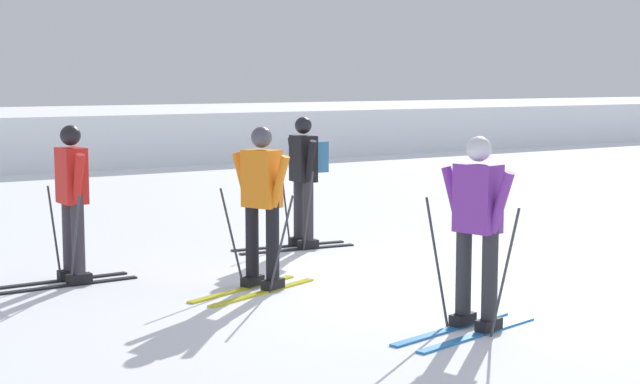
# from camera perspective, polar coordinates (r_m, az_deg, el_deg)

# --- Properties ---
(ground_plane) EXTENTS (120.00, 120.00, 0.00)m
(ground_plane) POSITION_cam_1_polar(r_m,az_deg,el_deg) (10.73, 9.97, -5.29)
(ground_plane) COLOR white
(far_snow_ridge) EXTENTS (80.00, 8.38, 1.31)m
(far_snow_ridge) POSITION_cam_1_polar(r_m,az_deg,el_deg) (27.52, -17.95, 3.14)
(far_snow_ridge) COLOR white
(far_snow_ridge) RESTS_ON ground
(skier_orange) EXTENTS (1.63, 0.95, 1.71)m
(skier_orange) POSITION_cam_1_polar(r_m,az_deg,el_deg) (10.15, -3.45, -0.64)
(skier_orange) COLOR gold
(skier_orange) RESTS_ON ground
(skier_purple) EXTENTS (1.64, 0.99, 1.71)m
(skier_purple) POSITION_cam_1_polar(r_m,az_deg,el_deg) (8.59, 9.17, -2.05)
(skier_purple) COLOR #237AC6
(skier_purple) RESTS_ON ground
(skier_red) EXTENTS (1.61, 1.00, 1.71)m
(skier_red) POSITION_cam_1_polar(r_m,az_deg,el_deg) (10.78, -14.35, -0.40)
(skier_red) COLOR black
(skier_red) RESTS_ON ground
(skier_black) EXTENTS (1.63, 1.00, 1.71)m
(skier_black) POSITION_cam_1_polar(r_m,az_deg,el_deg) (12.65, -0.89, 1.01)
(skier_black) COLOR black
(skier_black) RESTS_ON ground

